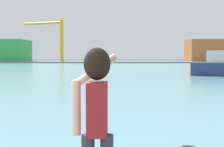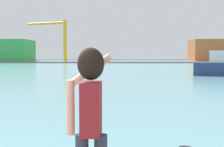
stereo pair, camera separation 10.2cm
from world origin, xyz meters
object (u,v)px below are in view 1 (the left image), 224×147
object	(u,v)px
person_photographer	(96,112)
warehouse_left	(2,51)
warehouse_right	(211,50)
port_crane	(55,35)

from	to	relation	value
person_photographer	warehouse_left	size ratio (longest dim) A/B	0.11
warehouse_right	port_crane	bearing A→B (deg)	-173.99
warehouse_right	person_photographer	bearing A→B (deg)	-107.64
person_photographer	warehouse_left	world-z (taller)	warehouse_left
port_crane	warehouse_left	bearing A→B (deg)	171.77
warehouse_left	warehouse_right	size ratio (longest dim) A/B	1.08
warehouse_left	warehouse_right	distance (m)	64.64
warehouse_left	port_crane	world-z (taller)	port_crane
person_photographer	warehouse_right	xyz separation A→B (m)	(29.26, 92.04, 2.13)
person_photographer	port_crane	distance (m)	89.20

